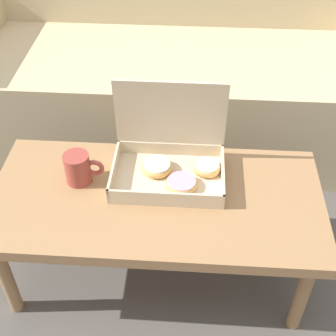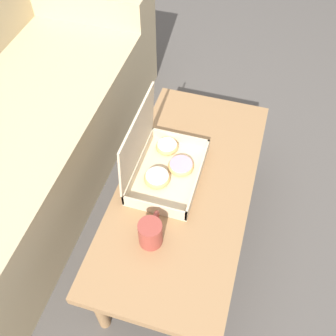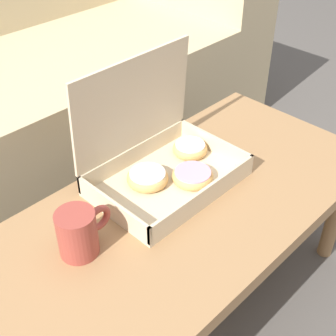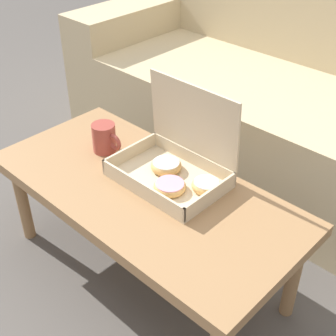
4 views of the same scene
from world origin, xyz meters
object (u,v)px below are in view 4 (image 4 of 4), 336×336
at_px(coffee_mug, 105,138).
at_px(coffee_table, 144,197).
at_px(pastry_box, 178,164).
at_px(couch, 291,108).

bearing_deg(coffee_mug, coffee_table, -12.48).
bearing_deg(pastry_box, coffee_table, -113.28).
distance_m(couch, pastry_box, 0.80).
distance_m(coffee_table, pastry_box, 0.15).
height_order(pastry_box, coffee_mug, pastry_box).
relative_size(couch, coffee_table, 1.98).
relative_size(couch, coffee_mug, 16.35).
distance_m(coffee_table, coffee_mug, 0.27).
relative_size(pastry_box, coffee_mug, 2.81).
height_order(coffee_table, pastry_box, pastry_box).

